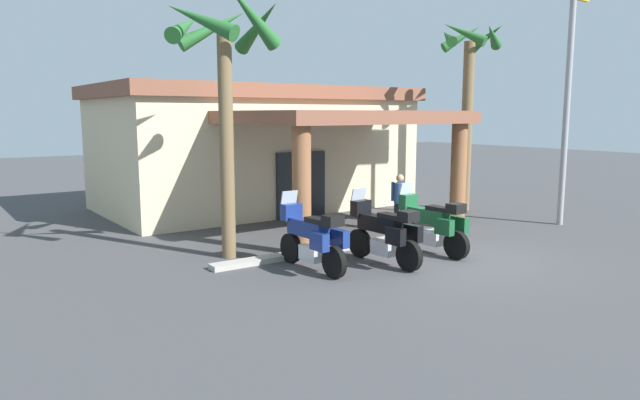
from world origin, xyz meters
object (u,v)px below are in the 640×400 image
Objects in this scene: pedestrian at (400,199)px; roadside_sign at (570,53)px; motel_building at (258,146)px; motorcycle_black at (384,233)px; palm_tree_roadside at (223,64)px; motorcycle_blue at (312,238)px; motorcycle_green at (432,224)px; palm_tree_near_portico at (469,77)px.

roadside_sign is (4.63, -2.01, 4.09)m from pedestrian.
pedestrian is (1.15, -6.16, -1.23)m from motel_building.
palm_tree_roadside is at bearing 42.49° from motorcycle_black.
motorcycle_black is (-1.58, -8.68, -1.45)m from motel_building.
motorcycle_blue is 3.19m from motorcycle_green.
motorcycle_green is 7.22m from roadside_sign.
motorcycle_blue is 1.66m from motorcycle_black.
motorcycle_green is at bearing -88.75° from motorcycle_black.
motorcycle_black is 5.13m from palm_tree_roadside.
palm_tree_roadside is (-5.31, -0.01, 3.44)m from pedestrian.
motel_building is 6.68× the size of pedestrian.
palm_tree_near_portico is 3.51m from roadside_sign.
motel_building is 7.60m from palm_tree_near_portico.
motorcycle_blue is at bearing 80.83° from motorcycle_green.
roadside_sign is at bearing -85.25° from palm_tree_near_portico.
pedestrian is at bearing -50.65° from motorcycle_black.
palm_tree_roadside is at bearing 168.65° from roadside_sign.
motorcycle_black is 0.37× the size of palm_tree_roadside.
motorcycle_blue is at bearing 69.98° from motorcycle_black.
motel_building reaches higher than motorcycle_black.
motel_building is at bearing 139.38° from palm_tree_near_portico.
motorcycle_blue is 1.37× the size of pedestrian.
motel_building is 1.80× the size of palm_tree_roadside.
motorcycle_green is at bearing -98.67° from motorcycle_blue.
palm_tree_roadside reaches higher than motorcycle_blue.
roadside_sign is at bearing -89.30° from motorcycle_black.
roadside_sign reaches higher than motorcycle_black.
palm_tree_roadside reaches higher than motel_building.
motorcycle_blue is at bearing 4.56° from pedestrian.
motorcycle_blue and motorcycle_green have the same top height.
motorcycle_black is 0.29× the size of roadside_sign.
palm_tree_near_portico is at bearing 8.65° from palm_tree_roadside.
motorcycle_blue is 0.29× the size of roadside_sign.
motorcycle_black is at bearing -44.24° from palm_tree_roadside.
motel_building is 4.87× the size of motorcycle_blue.
pedestrian is 0.21× the size of roadside_sign.
motel_building reaches higher than motorcycle_blue.
roadside_sign is at bearing 135.83° from pedestrian.
palm_tree_near_portico is (7.07, 3.97, 3.80)m from motorcycle_black.
roadside_sign is at bearing -89.02° from motorcycle_green.
motorcycle_green is 2.66m from pedestrian.
roadside_sign is at bearing -92.12° from motorcycle_blue.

